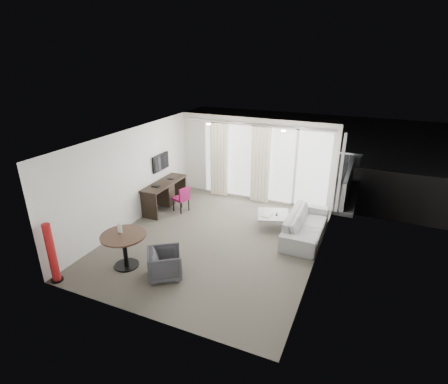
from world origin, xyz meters
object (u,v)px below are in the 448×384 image
at_px(desk_chair, 181,199).
at_px(rattan_chair_b, 315,173).
at_px(sofa, 306,225).
at_px(rattan_chair_a, 288,180).
at_px(tub_armchair, 165,264).
at_px(desk, 165,195).
at_px(red_lamp, 52,253).
at_px(coffee_table, 273,220).
at_px(round_table, 125,250).

distance_m(desk_chair, rattan_chair_b, 5.00).
xyz_separation_m(desk_chair, rattan_chair_b, (3.26, 3.79, 0.06)).
distance_m(sofa, rattan_chair_a, 3.18).
bearing_deg(desk_chair, tub_armchair, -48.28).
xyz_separation_m(desk, rattan_chair_b, (3.80, 3.80, 0.03)).
bearing_deg(red_lamp, sofa, 42.26).
distance_m(red_lamp, rattan_chair_a, 7.61).
height_order(desk, sofa, desk).
xyz_separation_m(coffee_table, rattan_chair_a, (-0.30, 2.76, 0.18)).
height_order(round_table, tub_armchair, round_table).
height_order(desk, rattan_chair_b, rattan_chair_b).
bearing_deg(round_table, tub_armchair, 0.70).
height_order(desk_chair, rattan_chair_b, rattan_chair_b).
height_order(sofa, rattan_chair_b, rattan_chair_b).
bearing_deg(coffee_table, rattan_chair_b, 82.89).
relative_size(desk, sofa, 0.80).
xyz_separation_m(sofa, rattan_chair_b, (-0.46, 3.83, 0.12)).
xyz_separation_m(sofa, rattan_chair_a, (-1.21, 2.94, 0.04)).
height_order(desk_chair, round_table, round_table).
height_order(red_lamp, tub_armchair, red_lamp).
bearing_deg(sofa, tub_armchair, 141.32).
distance_m(rattan_chair_a, rattan_chair_b, 1.18).
distance_m(red_lamp, coffee_table, 5.43).
height_order(red_lamp, rattan_chair_a, red_lamp).
relative_size(round_table, coffee_table, 1.19).
bearing_deg(sofa, desk, 89.52).
bearing_deg(tub_armchair, rattan_chair_a, -45.91).
distance_m(desk, coffee_table, 3.36).
bearing_deg(coffee_table, sofa, -11.01).
distance_m(coffee_table, rattan_chair_b, 3.69).
xyz_separation_m(round_table, sofa, (3.38, 2.96, -0.07)).
bearing_deg(desk, rattan_chair_b, 44.98).
distance_m(desk_chair, round_table, 3.02).
xyz_separation_m(round_table, rattan_chair_a, (2.16, 5.90, -0.03)).
bearing_deg(red_lamp, rattan_chair_b, 63.34).
distance_m(desk, red_lamp, 4.02).
distance_m(desk, desk_chair, 0.54).
xyz_separation_m(desk_chair, rattan_chair_a, (2.50, 2.89, -0.03)).
relative_size(round_table, tub_armchair, 1.41).
distance_m(desk, sofa, 4.26).
relative_size(tub_armchair, rattan_chair_a, 0.96).
bearing_deg(rattan_chair_b, coffee_table, -110.41).
bearing_deg(coffee_table, tub_armchair, -114.87).
bearing_deg(tub_armchair, coffee_table, -59.75).
bearing_deg(rattan_chair_a, round_table, -86.79).
relative_size(desk, rattan_chair_a, 2.42).
distance_m(desk, round_table, 3.12).
relative_size(red_lamp, tub_armchair, 1.89).
height_order(sofa, rattan_chair_a, rattan_chair_a).
xyz_separation_m(round_table, tub_armchair, (1.02, 0.01, -0.08)).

